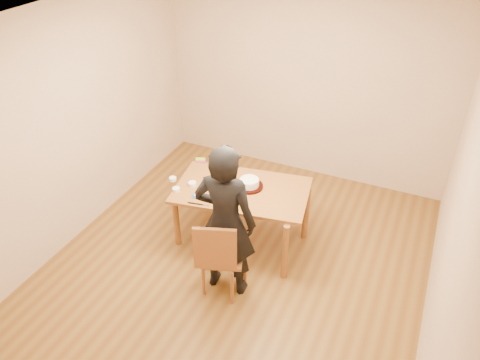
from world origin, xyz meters
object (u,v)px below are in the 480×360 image
at_px(person, 225,222).
at_px(cake, 249,183).
at_px(dining_table, 242,190).
at_px(dining_chair, 224,256).
at_px(cake_plate, 249,186).

bearing_deg(person, cake, -88.55).
height_order(cake, person, person).
distance_m(dining_table, person, 0.76).
bearing_deg(dining_chair, cake_plate, 76.77).
xyz_separation_m(cake, person, (0.09, -0.80, 0.05)).
distance_m(dining_table, dining_chair, 0.84).
xyz_separation_m(dining_table, dining_chair, (0.15, -0.78, -0.28)).
bearing_deg(cake_plate, dining_table, -129.86).
bearing_deg(person, cake_plate, -88.55).
bearing_deg(cake, cake_plate, 0.00).
distance_m(cake, person, 0.81).
relative_size(dining_chair, cake, 1.74).
height_order(dining_table, cake_plate, cake_plate).
bearing_deg(dining_table, cake_plate, 40.77).
distance_m(cake_plate, person, 0.81).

